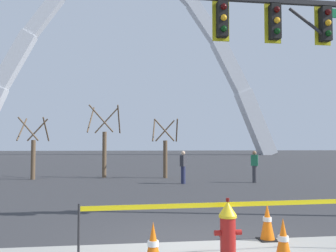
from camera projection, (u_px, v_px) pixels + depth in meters
The scene contains 13 objects.
ground_plane at pixel (200, 243), 7.04m from camera, with size 240.00×240.00×0.00m, color #333335.
fire_hydrant at pixel (228, 230), 6.10m from camera, with size 0.46×0.48×0.99m.
caution_tape_barrier at pixel (223, 218), 6.22m from camera, with size 4.78×0.23×0.94m.
traffic_cone_by_hydrant at pixel (153, 247), 5.44m from camera, with size 0.36×0.36×0.73m.
traffic_cone_mid_sidewalk at pixel (267, 222), 7.23m from camera, with size 0.36×0.36×0.73m.
traffic_cone_curb_edge at pixel (283, 242), 5.74m from camera, with size 0.36×0.36×0.73m.
traffic_signal_gantry at pixel (314, 53), 9.61m from camera, with size 6.42×0.44×6.00m.
monument_arch at pixel (127, 64), 68.84m from camera, with size 57.81×2.86×37.93m.
tree_far_left at pixel (33, 152), 20.16m from camera, with size 1.58×1.59×3.39m.
tree_left_mid at pixel (104, 146), 21.34m from camera, with size 1.92×1.93×4.16m.
tree_center_left at pixel (165, 152), 21.05m from camera, with size 1.57×1.57×3.36m.
pedestrian_walking_left at pixel (183, 167), 17.89m from camera, with size 0.36×0.39×1.59m.
pedestrian_standing_center at pixel (255, 166), 18.40m from camera, with size 0.39×0.33×1.59m.
Camera 1 is at (-1.57, -7.00, 1.87)m, focal length 39.38 mm.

